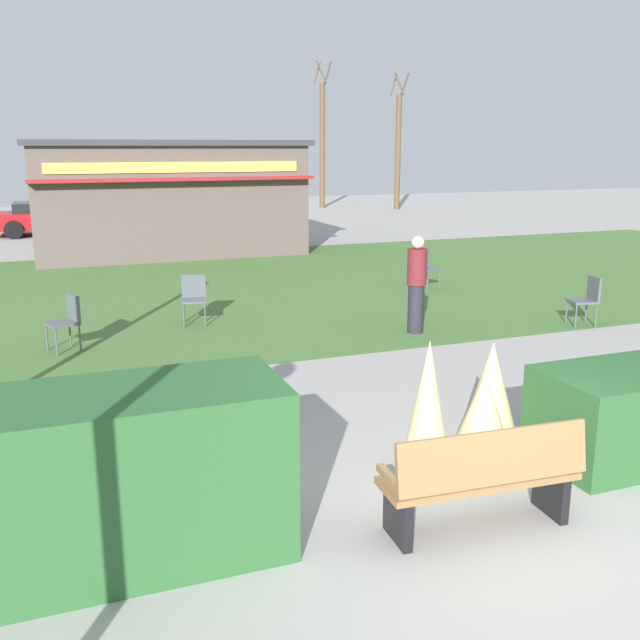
# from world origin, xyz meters

# --- Properties ---
(ground_plane) EXTENTS (80.00, 80.00, 0.00)m
(ground_plane) POSITION_xyz_m (0.00, 0.00, 0.00)
(ground_plane) COLOR #999691
(lawn_patch) EXTENTS (36.00, 12.00, 0.01)m
(lawn_patch) POSITION_xyz_m (0.00, 11.49, 0.00)
(lawn_patch) COLOR #446B33
(lawn_patch) RESTS_ON ground_plane
(park_bench) EXTENTS (1.73, 0.63, 0.95)m
(park_bench) POSITION_xyz_m (-0.17, 0.34, 0.48)
(park_bench) COLOR olive
(park_bench) RESTS_ON ground_plane
(hedge_left) EXTENTS (2.22, 1.10, 1.38)m
(hedge_left) POSITION_xyz_m (-2.86, 0.98, 0.69)
(hedge_left) COLOR #28562B
(hedge_left) RESTS_ON ground_plane
(ornamental_grass_behind_left) EXTENTS (0.68, 0.68, 0.94)m
(ornamental_grass_behind_left) POSITION_xyz_m (0.66, 1.58, 0.47)
(ornamental_grass_behind_left) COLOR #D1BC7F
(ornamental_grass_behind_left) RESTS_ON ground_plane
(ornamental_grass_behind_right) EXTENTS (0.68, 0.68, 1.16)m
(ornamental_grass_behind_right) POSITION_xyz_m (0.91, 1.82, 0.58)
(ornamental_grass_behind_right) COLOR #D1BC7F
(ornamental_grass_behind_right) RESTS_ON ground_plane
(ornamental_grass_behind_center) EXTENTS (0.53, 0.53, 1.37)m
(ornamental_grass_behind_center) POSITION_xyz_m (-0.06, 1.48, 0.68)
(ornamental_grass_behind_center) COLOR #D1BC7F
(ornamental_grass_behind_center) RESTS_ON ground_plane
(food_kiosk) EXTENTS (7.97, 4.29, 3.35)m
(food_kiosk) POSITION_xyz_m (0.11, 17.63, 1.68)
(food_kiosk) COLOR #594C47
(food_kiosk) RESTS_ON ground_plane
(cafe_chair_west) EXTENTS (0.52, 0.52, 0.89)m
(cafe_chair_west) POSITION_xyz_m (-0.97, 8.44, 0.53)
(cafe_chair_west) COLOR #4C5156
(cafe_chair_west) RESTS_ON ground_plane
(cafe_chair_east) EXTENTS (0.55, 0.55, 0.89)m
(cafe_chair_east) POSITION_xyz_m (4.62, 9.90, 0.53)
(cafe_chair_east) COLOR #4C5156
(cafe_chair_east) RESTS_ON ground_plane
(cafe_chair_center) EXTENTS (0.54, 0.54, 0.89)m
(cafe_chair_center) POSITION_xyz_m (5.64, 5.76, 0.53)
(cafe_chair_center) COLOR #4C5156
(cafe_chair_center) RESTS_ON ground_plane
(cafe_chair_north) EXTENTS (0.57, 0.57, 0.89)m
(cafe_chair_north) POSITION_xyz_m (-3.19, 7.41, 0.53)
(cafe_chair_north) COLOR #4C5156
(cafe_chair_north) RESTS_ON ground_plane
(person_strolling) EXTENTS (0.34, 0.34, 1.69)m
(person_strolling) POSITION_xyz_m (2.49, 6.40, 0.86)
(person_strolling) COLOR #23232D
(person_strolling) RESTS_ON ground_plane
(parked_car_west_slot) EXTENTS (4.25, 2.14, 1.20)m
(parked_car_west_slot) POSITION_xyz_m (-3.16, 23.87, 0.64)
(parked_car_west_slot) COLOR maroon
(parked_car_west_slot) RESTS_ON ground_plane
(tree_right_bg) EXTENTS (0.91, 0.96, 7.40)m
(tree_right_bg) POSITION_xyz_m (10.48, 31.48, 3.33)
(tree_right_bg) COLOR brown
(tree_right_bg) RESTS_ON ground_plane
(tree_center_bg) EXTENTS (0.91, 0.96, 6.72)m
(tree_center_bg) POSITION_xyz_m (13.64, 28.99, 3.00)
(tree_center_bg) COLOR brown
(tree_center_bg) RESTS_ON ground_plane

